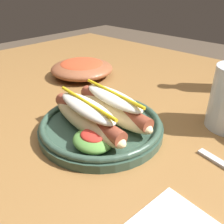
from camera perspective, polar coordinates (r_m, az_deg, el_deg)
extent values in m
cube|color=olive|center=(0.54, -0.79, -1.29)|extent=(1.34, 1.09, 0.04)
cylinder|color=olive|center=(1.37, -4.80, 0.88)|extent=(0.06, 0.06, 0.70)
cylinder|color=#334C3D|center=(0.46, -2.59, -3.73)|extent=(0.23, 0.23, 0.02)
torus|color=#334C3D|center=(0.45, -2.62, -2.45)|extent=(0.23, 0.23, 0.01)
ellipsoid|color=beige|center=(0.43, -5.86, -1.96)|extent=(0.20, 0.07, 0.04)
cylinder|color=brown|center=(0.43, -5.91, -1.06)|extent=(0.18, 0.05, 0.03)
ellipsoid|color=silver|center=(0.42, -6.03, 1.11)|extent=(0.15, 0.06, 0.02)
cylinder|color=yellow|center=(0.41, -6.10, 2.33)|extent=(0.16, 0.02, 0.01)
ellipsoid|color=beige|center=(0.46, 0.30, 0.49)|extent=(0.20, 0.07, 0.04)
cylinder|color=brown|center=(0.46, 0.31, 1.35)|extent=(0.18, 0.05, 0.03)
ellipsoid|color=silver|center=(0.45, 0.31, 3.41)|extent=(0.15, 0.06, 0.02)
cylinder|color=yellow|center=(0.44, 0.32, 4.57)|extent=(0.16, 0.02, 0.01)
ellipsoid|color=#5B9942|center=(0.39, -4.63, -6.78)|extent=(0.07, 0.06, 0.02)
ellipsoid|color=red|center=(0.39, -4.69, -5.58)|extent=(0.04, 0.03, 0.01)
cube|color=silver|center=(0.42, 24.73, -11.19)|extent=(0.09, 0.03, 0.00)
ellipsoid|color=brown|center=(0.73, -7.13, 10.15)|extent=(0.18, 0.18, 0.04)
ellipsoid|color=#B74223|center=(0.72, -7.20, 11.20)|extent=(0.13, 0.13, 0.02)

